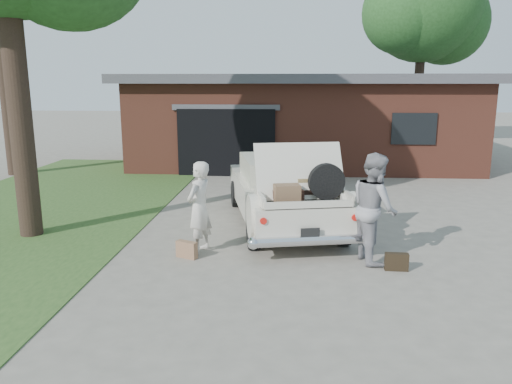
{
  "coord_description": "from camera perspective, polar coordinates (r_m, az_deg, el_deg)",
  "views": [
    {
      "loc": [
        0.62,
        -8.2,
        3.05
      ],
      "look_at": [
        0.0,
        0.6,
        1.1
      ],
      "focal_mm": 35.0,
      "sensor_mm": 36.0,
      "label": 1
    }
  ],
  "objects": [
    {
      "name": "house",
      "position": [
        19.73,
        5.14,
        8.41
      ],
      "size": [
        12.8,
        7.8,
        3.3
      ],
      "color": "brown",
      "rests_on": "ground"
    },
    {
      "name": "woman_left",
      "position": [
        9.06,
        -6.5,
        -1.75
      ],
      "size": [
        0.6,
        0.72,
        1.68
      ],
      "primitive_type": "imported",
      "rotation": [
        0.0,
        0.0,
        -1.95
      ],
      "color": "beige",
      "rests_on": "ground"
    },
    {
      "name": "tree_right",
      "position": [
        25.76,
        18.79,
        19.07
      ],
      "size": [
        6.1,
        5.3,
        9.23
      ],
      "color": "#38281E",
      "rests_on": "ground"
    },
    {
      "name": "ground",
      "position": [
        8.77,
        -0.28,
        -7.88
      ],
      "size": [
        90.0,
        90.0,
        0.0
      ],
      "primitive_type": "plane",
      "color": "gray",
      "rests_on": "ground"
    },
    {
      "name": "grass_strip",
      "position": [
        13.12,
        -23.92,
        -2.02
      ],
      "size": [
        6.0,
        16.0,
        0.02
      ],
      "primitive_type": "cube",
      "color": "#2D4C1E",
      "rests_on": "ground"
    },
    {
      "name": "suitcase_left",
      "position": [
        8.96,
        -7.92,
        -6.53
      ],
      "size": [
        0.41,
        0.27,
        0.3
      ],
      "primitive_type": "cube",
      "rotation": [
        0.0,
        0.0,
        -0.41
      ],
      "color": "#93694B",
      "rests_on": "ground"
    },
    {
      "name": "woman_right",
      "position": [
        8.78,
        13.38,
        -1.74
      ],
      "size": [
        0.91,
        1.06,
        1.89
      ],
      "primitive_type": "imported",
      "rotation": [
        0.0,
        0.0,
        1.8
      ],
      "color": "gray",
      "rests_on": "ground"
    },
    {
      "name": "suitcase_right",
      "position": [
        8.63,
        15.77,
        -7.69
      ],
      "size": [
        0.39,
        0.14,
        0.3
      ],
      "primitive_type": "cube",
      "rotation": [
        0.0,
        0.0,
        -0.04
      ],
      "color": "black",
      "rests_on": "ground"
    },
    {
      "name": "sedan",
      "position": [
        10.85,
        3.11,
        0.14
      ],
      "size": [
        2.92,
        5.31,
        1.94
      ],
      "rotation": [
        0.0,
        0.0,
        0.21
      ],
      "color": "beige",
      "rests_on": "ground"
    }
  ]
}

